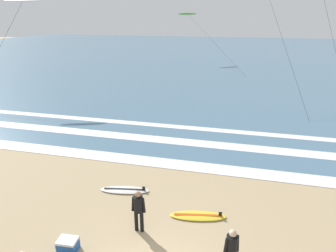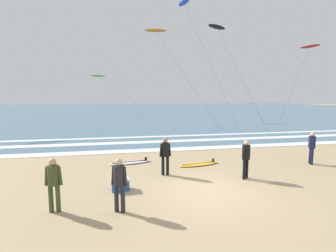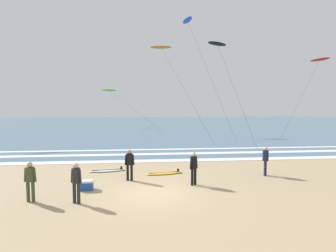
% 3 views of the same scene
% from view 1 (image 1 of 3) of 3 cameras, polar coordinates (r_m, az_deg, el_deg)
% --- Properties ---
extents(ocean_surface, '(140.00, 90.00, 0.01)m').
position_cam_1_polar(ocean_surface, '(57.63, 11.94, 13.72)').
color(ocean_surface, slate).
rests_on(ocean_surface, ground).
extents(wave_foam_shoreline, '(46.74, 1.02, 0.01)m').
position_cam_1_polar(wave_foam_shoreline, '(14.50, 5.54, -8.00)').
color(wave_foam_shoreline, white).
rests_on(wave_foam_shoreline, ocean_surface).
extents(wave_foam_mid_break, '(43.41, 0.96, 0.01)m').
position_cam_1_polar(wave_foam_mid_break, '(16.91, 12.63, -3.99)').
color(wave_foam_mid_break, white).
rests_on(wave_foam_mid_break, ocean_surface).
extents(wave_foam_outer_break, '(48.01, 0.67, 0.01)m').
position_cam_1_polar(wave_foam_outer_break, '(19.05, 10.48, -0.89)').
color(wave_foam_outer_break, white).
rests_on(wave_foam_outer_break, ocean_surface).
extents(surfer_foreground_main, '(0.51, 0.32, 1.60)m').
position_cam_1_polar(surfer_foreground_main, '(10.18, -5.86, -15.76)').
color(surfer_foreground_main, black).
rests_on(surfer_foreground_main, ground).
extents(surfer_background_far, '(0.47, 0.36, 1.60)m').
position_cam_1_polar(surfer_background_far, '(8.92, 12.39, -22.59)').
color(surfer_background_far, black).
rests_on(surfer_background_far, ground).
extents(surfboard_left_pile, '(2.17, 0.94, 0.25)m').
position_cam_1_polar(surfboard_left_pile, '(12.77, -8.52, -12.39)').
color(surfboard_left_pile, silver).
rests_on(surfboard_left_pile, ground).
extents(surfboard_right_spare, '(2.17, 0.96, 0.25)m').
position_cam_1_polar(surfboard_right_spare, '(11.32, 5.95, -17.24)').
color(surfboard_right_spare, yellow).
rests_on(surfboard_right_spare, ground).
extents(kite_white_high_left, '(3.28, 7.28, 8.43)m').
position_cam_1_polar(kite_white_high_left, '(29.66, -26.75, 21.26)').
color(kite_white_high_left, white).
rests_on(kite_white_high_left, ground).
extents(kite_lime_far_right, '(11.01, 13.19, 7.36)m').
position_cam_1_polar(kite_lime_far_right, '(48.69, 3.91, 21.17)').
color(kite_lime_far_right, '#70C628').
rests_on(kite_lime_far_right, ground).
extents(cooler_box, '(0.64, 0.49, 0.44)m').
position_cam_1_polar(cooler_box, '(10.41, -19.16, -21.32)').
color(cooler_box, '#1E4C9E').
rests_on(cooler_box, ground).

